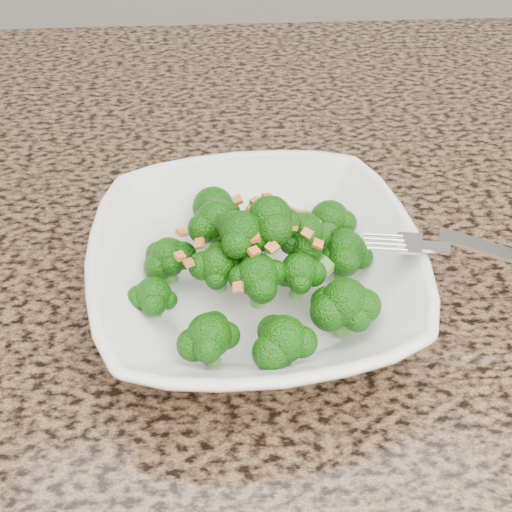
{
  "coord_description": "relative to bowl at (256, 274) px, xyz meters",
  "views": [
    {
      "loc": [
        -0.08,
        -0.06,
        1.28
      ],
      "look_at": [
        -0.06,
        0.29,
        0.95
      ],
      "focal_mm": 45.0,
      "sensor_mm": 36.0,
      "label": 1
    }
  ],
  "objects": [
    {
      "name": "granite_counter",
      "position": [
        0.06,
        0.01,
        -0.05
      ],
      "size": [
        1.64,
        1.04,
        0.03
      ],
      "primitive_type": "cube",
      "color": "brown",
      "rests_on": "cabinet"
    },
    {
      "name": "bowl",
      "position": [
        0.0,
        0.0,
        0.0
      ],
      "size": [
        0.27,
        0.27,
        0.06
      ],
      "primitive_type": "imported",
      "rotation": [
        0.0,
        0.0,
        0.09
      ],
      "color": "white",
      "rests_on": "granite_counter"
    },
    {
      "name": "broccoli_pile",
      "position": [
        0.0,
        0.0,
        0.06
      ],
      "size": [
        0.22,
        0.22,
        0.06
      ],
      "primitive_type": null,
      "color": "#16590A",
      "rests_on": "bowl"
    },
    {
      "name": "garlic_topping",
      "position": [
        0.0,
        0.0,
        0.1
      ],
      "size": [
        0.13,
        0.13,
        0.01
      ],
      "primitive_type": null,
      "color": "orange",
      "rests_on": "broccoli_pile"
    },
    {
      "name": "fork",
      "position": [
        0.13,
        -0.02,
        0.04
      ],
      "size": [
        0.18,
        0.07,
        0.01
      ],
      "primitive_type": null,
      "rotation": [
        0.0,
        0.0,
        -0.26
      ],
      "color": "silver",
      "rests_on": "bowl"
    }
  ]
}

